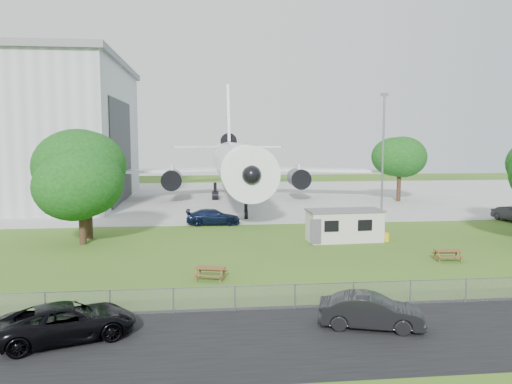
{
  "coord_description": "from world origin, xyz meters",
  "views": [
    {
      "loc": [
        -6.52,
        -33.3,
        8.56
      ],
      "look_at": [
        -2.06,
        8.0,
        4.0
      ],
      "focal_mm": 35.0,
      "sensor_mm": 36.0,
      "label": 1
    }
  ],
  "objects": [
    {
      "name": "concrete_apron",
      "position": [
        0.0,
        38.0,
        0.01
      ],
      "size": [
        120.0,
        46.0,
        0.03
      ],
      "primitive_type": "cube",
      "color": "#B7B7B2",
      "rests_on": "ground"
    },
    {
      "name": "car_apron_van",
      "position": [
        -5.52,
        15.32,
        0.76
      ],
      "size": [
        5.3,
        2.26,
        1.52
      ],
      "primitive_type": "imported",
      "rotation": [
        0.0,
        0.0,
        1.55
      ],
      "color": "black",
      "rests_on": "ground"
    },
    {
      "name": "airliner",
      "position": [
        -2.0,
        35.86,
        5.27
      ],
      "size": [
        46.36,
        47.73,
        17.69
      ],
      "color": "white",
      "rests_on": "ground"
    },
    {
      "name": "tree_west_small",
      "position": [
        -16.13,
        7.37,
        4.75
      ],
      "size": [
        6.97,
        6.97,
        8.25
      ],
      "color": "#382619",
      "rests_on": "ground"
    },
    {
      "name": "picnic_east",
      "position": [
        10.41,
        -0.92,
        0.0
      ],
      "size": [
        1.92,
        1.64,
        0.76
      ],
      "primitive_type": null,
      "rotation": [
        0.0,
        0.0,
        -0.08
      ],
      "color": "brown",
      "rests_on": "ground"
    },
    {
      "name": "fence",
      "position": [
        0.0,
        -9.5,
        0.0
      ],
      "size": [
        58.0,
        0.04,
        1.3
      ],
      "primitive_type": "cube",
      "color": "gray",
      "rests_on": "ground"
    },
    {
      "name": "car_west_estate",
      "position": [
        -12.27,
        -12.15,
        0.78
      ],
      "size": [
        6.13,
        4.32,
        1.55
      ],
      "primitive_type": "imported",
      "rotation": [
        0.0,
        0.0,
        1.92
      ],
      "color": "black",
      "rests_on": "ground"
    },
    {
      "name": "site_cabin",
      "position": [
        5.15,
        6.43,
        1.31
      ],
      "size": [
        6.81,
        2.99,
        2.62
      ],
      "color": "beige",
      "rests_on": "ground"
    },
    {
      "name": "tree_far_apron",
      "position": [
        19.6,
        30.59,
        5.63
      ],
      "size": [
        6.46,
        6.46,
        8.88
      ],
      "color": "#382619",
      "rests_on": "ground"
    },
    {
      "name": "ground",
      "position": [
        0.0,
        0.0,
        0.0
      ],
      "size": [
        160.0,
        160.0,
        0.0
      ],
      "primitive_type": "plane",
      "color": "#507923"
    },
    {
      "name": "lamp_mast",
      "position": [
        8.2,
        6.2,
        6.0
      ],
      "size": [
        0.16,
        0.16,
        12.0
      ],
      "primitive_type": "cylinder",
      "color": "slate",
      "rests_on": "ground"
    },
    {
      "name": "picnic_west",
      "position": [
        -6.11,
        -3.79,
        0.0
      ],
      "size": [
        2.16,
        1.96,
        0.76
      ],
      "primitive_type": null,
      "rotation": [
        0.0,
        0.0,
        -0.29
      ],
      "color": "brown",
      "rests_on": "ground"
    },
    {
      "name": "car_centre_sedan",
      "position": [
        0.95,
        -12.3,
        0.76
      ],
      "size": [
        4.9,
        2.85,
        1.53
      ],
      "primitive_type": "imported",
      "rotation": [
        0.0,
        0.0,
        1.29
      ],
      "color": "black",
      "rests_on": "ground"
    },
    {
      "name": "tree_west_big",
      "position": [
        -16.1,
        9.63,
        5.95
      ],
      "size": [
        8.77,
        8.77,
        10.34
      ],
      "color": "#382619",
      "rests_on": "ground"
    },
    {
      "name": "asphalt_strip",
      "position": [
        0.0,
        -13.0,
        0.01
      ],
      "size": [
        120.0,
        8.0,
        0.02
      ],
      "primitive_type": "cube",
      "color": "black",
      "rests_on": "ground"
    }
  ]
}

